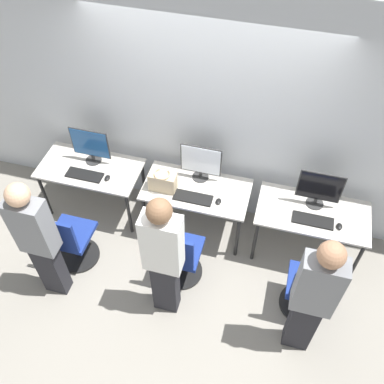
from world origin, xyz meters
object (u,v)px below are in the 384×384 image
Objects in this scene: person_left at (38,239)px; monitor_center at (201,162)px; handbag at (163,182)px; monitor_right at (319,189)px; mouse_right at (339,226)px; keyboard_left at (85,175)px; keyboard_right at (313,220)px; mouse_center at (218,201)px; office_chair_right at (308,292)px; person_center at (163,256)px; keyboard_center at (193,198)px; person_right at (313,297)px; office_chair_center at (179,258)px; mouse_left at (107,178)px; office_chair_left at (71,241)px; monitor_left at (90,145)px.

monitor_center is at bearing 47.47° from person_left.
handbag is at bearing 50.44° from person_left.
monitor_right is 0.44m from mouse_right.
keyboard_left is 1.00× the size of keyboard_right.
monitor_center is 0.48m from mouse_center.
person_left is at bearing -157.32° from keyboard_right.
monitor_center is 5.13× the size of mouse_right.
mouse_right is 0.75m from office_chair_right.
person_center reaches higher than person_left.
person_center is at bearing -167.23° from office_chair_right.
keyboard_center is at bearing -0.34° from keyboard_left.
person_right reaches higher than office_chair_right.
keyboard_center is 1.34m from monitor_right.
person_left is 1.88m from mouse_center.
mouse_center is 0.65m from handbag.
person_right is (1.34, -0.42, 0.55)m from office_chair_center.
monitor_right is 1.06m from office_chair_right.
person_right reaches higher than keyboard_right.
mouse_right is (0.27, -0.01, 0.01)m from keyboard_right.
person_center is 1.54m from office_chair_right.
monitor_right reaches higher than keyboard_center.
monitor_right is at bearing 6.02° from mouse_left.
office_chair_right is at bearing -2.07° from office_chair_center.
office_chair_right is (2.38, -0.64, -0.36)m from mouse_left.
mouse_center is 1.02m from person_center.
office_chair_left is 0.55× the size of person_left.
person_center reaches higher than person_right.
person_left reaches higher than office_chair_center.
person_left is at bearing -152.79° from monitor_right.
monitor_right is at bearing 7.59° from handbag.
mouse_left reaches higher than keyboard_center.
office_chair_right is (1.08, -0.63, -0.36)m from mouse_center.
monitor_center reaches higher than office_chair_left.
handbag is at bearing 108.24° from person_center.
person_center is 1.86m from mouse_right.
monitor_left and monitor_center have the same top height.
office_chair_left is 10.07× the size of mouse_right.
person_left is 3.02m from mouse_right.
keyboard_right is 0.25× the size of person_right.
mouse_center is at bearing -0.53° from mouse_left.
monitor_right is at bearing 27.21° from person_left.
office_chair_right is (2.62, 0.43, -0.53)m from person_left.
mouse_center is at bearing 24.71° from office_chair_left.
person_center is 3.70× the size of monitor_right.
office_chair_right is at bearing -107.57° from mouse_right.
office_chair_left is 1.00× the size of office_chair_right.
monitor_right is at bearing 91.85° from person_right.
person_center is at bearing -36.72° from keyboard_left.
person_center is at bearing 177.93° from person_right.
person_right is at bearing -2.07° from person_center.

